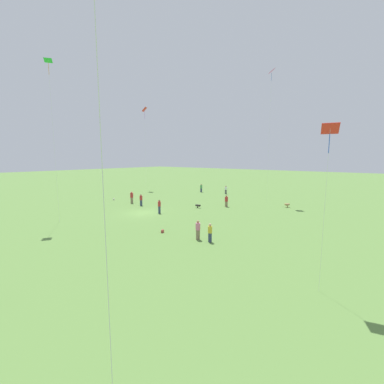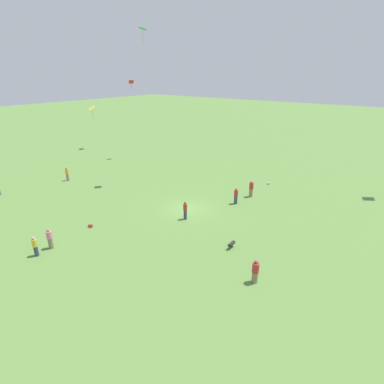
{
  "view_description": "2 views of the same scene",
  "coord_description": "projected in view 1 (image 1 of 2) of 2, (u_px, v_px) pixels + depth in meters",
  "views": [
    {
      "loc": [
        21.77,
        25.59,
        7.27
      ],
      "look_at": [
        -4.17,
        4.93,
        2.75
      ],
      "focal_mm": 24.0,
      "sensor_mm": 36.0,
      "label": 1
    },
    {
      "loc": [
        -16.99,
        21.84,
        13.03
      ],
      "look_at": [
        -3.03,
        3.31,
        3.68
      ],
      "focal_mm": 28.0,
      "sensor_mm": 36.0,
      "label": 2
    }
  ],
  "objects": [
    {
      "name": "kite_4",
      "position": [
        271.0,
        78.0,
        39.55
      ],
      "size": [
        1.31,
        1.26,
        20.74
      ],
      "rotation": [
        0.0,
        0.0,
        6.14
      ],
      "color": "#E54C99",
      "rests_on": "ground_plane"
    },
    {
      "name": "picnic_bag_0",
      "position": [
        114.0,
        199.0,
        43.7
      ],
      "size": [
        0.34,
        0.33,
        0.28
      ],
      "rotation": [
        0.0,
        0.0,
        2.44
      ],
      "color": "beige",
      "rests_on": "ground_plane"
    },
    {
      "name": "person_4",
      "position": [
        226.0,
        201.0,
        37.78
      ],
      "size": [
        0.64,
        0.64,
        1.72
      ],
      "rotation": [
        0.0,
        0.0,
        0.93
      ],
      "color": "#847056",
      "rests_on": "ground_plane"
    },
    {
      "name": "ground_plane",
      "position": [
        143.0,
        213.0,
        33.66
      ],
      "size": [
        240.0,
        240.0,
        0.0
      ],
      "primitive_type": "plane",
      "color": "#5B843D"
    },
    {
      "name": "person_2",
      "position": [
        141.0,
        200.0,
        38.58
      ],
      "size": [
        0.46,
        0.46,
        1.75
      ],
      "rotation": [
        0.0,
        0.0,
        6.16
      ],
      "color": "#333D5B",
      "rests_on": "ground_plane"
    },
    {
      "name": "person_5",
      "position": [
        201.0,
        188.0,
        53.62
      ],
      "size": [
        0.58,
        0.58,
        1.72
      ],
      "rotation": [
        0.0,
        0.0,
        0.36
      ],
      "color": "#333D5B",
      "rests_on": "ground_plane"
    },
    {
      "name": "person_9",
      "position": [
        226.0,
        190.0,
        50.88
      ],
      "size": [
        0.6,
        0.6,
        1.64
      ],
      "rotation": [
        0.0,
        0.0,
        5.39
      ],
      "color": "#4C4C51",
      "rests_on": "ground_plane"
    },
    {
      "name": "kite_1",
      "position": [
        330.0,
        136.0,
        12.9
      ],
      "size": [
        0.85,
        0.95,
        8.94
      ],
      "rotation": [
        0.0,
        0.0,
        4.17
      ],
      "color": "red",
      "rests_on": "ground_plane"
    },
    {
      "name": "person_1",
      "position": [
        210.0,
        233.0,
        22.04
      ],
      "size": [
        0.38,
        0.38,
        1.64
      ],
      "rotation": [
        0.0,
        0.0,
        1.62
      ],
      "color": "#333D5B",
      "rests_on": "ground_plane"
    },
    {
      "name": "person_6",
      "position": [
        198.0,
        230.0,
        22.7
      ],
      "size": [
        0.49,
        0.49,
        1.74
      ],
      "rotation": [
        0.0,
        0.0,
        2.95
      ],
      "color": "#847056",
      "rests_on": "ground_plane"
    },
    {
      "name": "person_8",
      "position": [
        159.0,
        207.0,
        33.26
      ],
      "size": [
        0.44,
        0.44,
        1.81
      ],
      "rotation": [
        0.0,
        0.0,
        6.07
      ],
      "color": "#333D5B",
      "rests_on": "ground_plane"
    },
    {
      "name": "person_0",
      "position": [
        132.0,
        197.0,
        40.56
      ],
      "size": [
        0.62,
        0.62,
        1.92
      ],
      "rotation": [
        0.0,
        0.0,
        5.18
      ],
      "color": "#847056",
      "rests_on": "ground_plane"
    },
    {
      "name": "dog_0",
      "position": [
        198.0,
        206.0,
        36.92
      ],
      "size": [
        0.29,
        0.86,
        0.53
      ],
      "rotation": [
        0.0,
        0.0,
        0.0
      ],
      "color": "black",
      "rests_on": "ground_plane"
    },
    {
      "name": "kite_2",
      "position": [
        145.0,
        112.0,
        57.49
      ],
      "size": [
        1.54,
        1.42,
        18.36
      ],
      "rotation": [
        0.0,
        0.0,
        6.04
      ],
      "color": "red",
      "rests_on": "ground_plane"
    },
    {
      "name": "picnic_bag_1",
      "position": [
        163.0,
        231.0,
        24.89
      ],
      "size": [
        0.41,
        0.35,
        0.27
      ],
      "rotation": [
        0.0,
        0.0,
        0.5
      ],
      "color": "#933833",
      "rests_on": "ground_plane"
    },
    {
      "name": "kite_3",
      "position": [
        49.0,
        73.0,
        26.9
      ],
      "size": [
        1.05,
        1.04,
        17.42
      ],
      "rotation": [
        0.0,
        0.0,
        4.95
      ],
      "color": "green",
      "rests_on": "ground_plane"
    },
    {
      "name": "dog_1",
      "position": [
        287.0,
        205.0,
        37.34
      ],
      "size": [
        0.85,
        0.6,
        0.61
      ],
      "rotation": [
        0.0,
        0.0,
        4.26
      ],
      "color": "tan",
      "rests_on": "ground_plane"
    }
  ]
}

